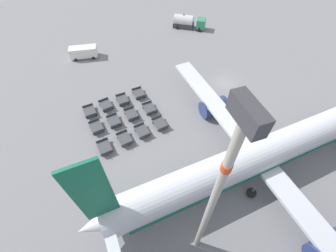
% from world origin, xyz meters
% --- Properties ---
extents(ground_plane, '(500.00, 500.00, 0.00)m').
position_xyz_m(ground_plane, '(0.00, 0.00, 0.00)').
color(ground_plane, gray).
extents(airplane, '(44.24, 47.82, 14.45)m').
position_xyz_m(airplane, '(17.31, -4.05, 3.41)').
color(airplane, silver).
rests_on(airplane, ground_plane).
extents(fuel_tanker_primary, '(6.37, 7.81, 3.21)m').
position_xyz_m(fuel_tanker_primary, '(-22.54, 1.45, 1.34)').
color(fuel_tanker_primary, '#2D8C5B').
rests_on(fuel_tanker_primary, ground_plane).
extents(service_van, '(3.18, 5.78, 2.32)m').
position_xyz_m(service_van, '(-17.55, -23.98, 1.26)').
color(service_van, white).
rests_on(service_van, ground_plane).
extents(baggage_dolly_row_near_col_a, '(3.33, 2.09, 0.92)m').
position_xyz_m(baggage_dolly_row_near_col_a, '(-0.46, -24.87, 0.48)').
color(baggage_dolly_row_near_col_a, '#424449').
rests_on(baggage_dolly_row_near_col_a, ground_plane).
extents(baggage_dolly_row_near_col_b, '(3.35, 2.21, 0.92)m').
position_xyz_m(baggage_dolly_row_near_col_b, '(3.31, -24.27, 0.48)').
color(baggage_dolly_row_near_col_b, '#424449').
rests_on(baggage_dolly_row_near_col_b, ground_plane).
extents(baggage_dolly_row_near_col_c, '(3.34, 2.13, 0.92)m').
position_xyz_m(baggage_dolly_row_near_col_c, '(7.55, -23.66, 0.48)').
color(baggage_dolly_row_near_col_c, '#424449').
rests_on(baggage_dolly_row_near_col_c, ground_plane).
extents(baggage_dolly_row_mid_a_col_a, '(3.35, 2.24, 0.92)m').
position_xyz_m(baggage_dolly_row_mid_a_col_a, '(-1.03, -22.09, 0.48)').
color(baggage_dolly_row_mid_a_col_a, '#424449').
rests_on(baggage_dolly_row_mid_a_col_a, ground_plane).
extents(baggage_dolly_row_mid_a_col_b, '(3.33, 2.13, 0.92)m').
position_xyz_m(baggage_dolly_row_mid_a_col_b, '(2.97, -21.47, 0.48)').
color(baggage_dolly_row_mid_a_col_b, '#424449').
rests_on(baggage_dolly_row_mid_a_col_b, ground_plane).
extents(baggage_dolly_row_mid_a_col_c, '(3.35, 2.21, 0.92)m').
position_xyz_m(baggage_dolly_row_mid_a_col_c, '(6.97, -20.60, 0.48)').
color(baggage_dolly_row_mid_a_col_c, '#424449').
rests_on(baggage_dolly_row_mid_a_col_c, ground_plane).
extents(baggage_dolly_row_mid_b_col_a, '(3.31, 2.05, 0.92)m').
position_xyz_m(baggage_dolly_row_mid_b_col_a, '(-1.40, -19.15, 0.48)').
color(baggage_dolly_row_mid_b_col_a, '#424449').
rests_on(baggage_dolly_row_mid_b_col_a, ground_plane).
extents(baggage_dolly_row_mid_b_col_b, '(3.33, 2.11, 0.92)m').
position_xyz_m(baggage_dolly_row_mid_b_col_b, '(2.43, -18.51, 0.48)').
color(baggage_dolly_row_mid_b_col_b, '#424449').
rests_on(baggage_dolly_row_mid_b_col_b, ground_plane).
extents(baggage_dolly_row_mid_b_col_c, '(3.35, 2.22, 0.92)m').
position_xyz_m(baggage_dolly_row_mid_b_col_c, '(6.43, -17.76, 0.48)').
color(baggage_dolly_row_mid_b_col_c, '#424449').
rests_on(baggage_dolly_row_mid_b_col_c, ground_plane).
extents(baggage_dolly_row_far_col_a, '(3.32, 2.05, 0.92)m').
position_xyz_m(baggage_dolly_row_far_col_a, '(-2.06, -16.10, 0.48)').
color(baggage_dolly_row_far_col_a, '#424449').
rests_on(baggage_dolly_row_far_col_a, ground_plane).
extents(baggage_dolly_row_far_col_b, '(3.32, 2.06, 0.92)m').
position_xyz_m(baggage_dolly_row_far_col_b, '(2.11, -15.34, 0.48)').
color(baggage_dolly_row_far_col_b, '#424449').
rests_on(baggage_dolly_row_far_col_b, ground_plane).
extents(baggage_dolly_row_far_col_c, '(3.35, 2.19, 0.92)m').
position_xyz_m(baggage_dolly_row_far_col_c, '(5.87, -14.71, 0.48)').
color(baggage_dolly_row_far_col_c, '#424449').
rests_on(baggage_dolly_row_far_col_c, ground_plane).
extents(apron_light_mast, '(2.00, 0.70, 21.40)m').
position_xyz_m(apron_light_mast, '(23.36, -16.18, 12.36)').
color(apron_light_mast, '#ADA89E').
rests_on(apron_light_mast, ground_plane).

